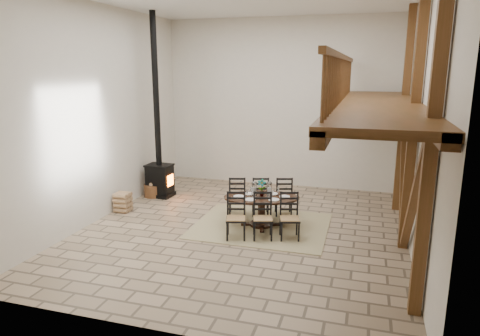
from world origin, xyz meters
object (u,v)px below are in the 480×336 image
(wood_stove, at_px, (159,158))
(log_stack, at_px, (123,202))
(log_basket, at_px, (154,190))
(dining_table, at_px, (261,210))

(wood_stove, bearing_deg, log_stack, -97.68)
(wood_stove, xyz_separation_m, log_basket, (-0.17, -0.07, -0.92))
(wood_stove, relative_size, log_basket, 9.35)
(dining_table, height_order, log_basket, dining_table)
(log_basket, bearing_deg, log_stack, -94.74)
(dining_table, bearing_deg, log_basket, 142.23)
(dining_table, bearing_deg, log_stack, 164.35)
(log_basket, bearing_deg, dining_table, -21.98)
(log_basket, height_order, log_stack, log_stack)
(log_stack, bearing_deg, dining_table, 0.14)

